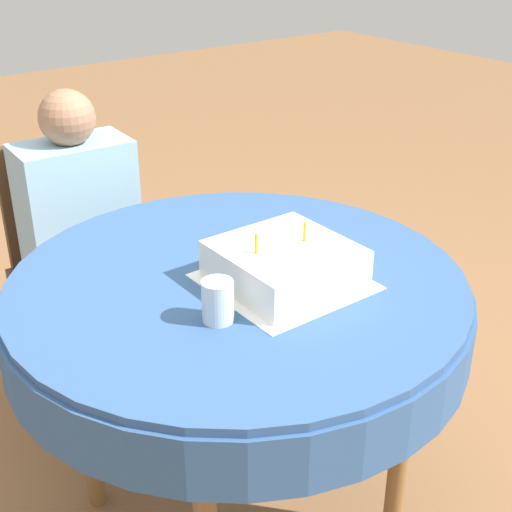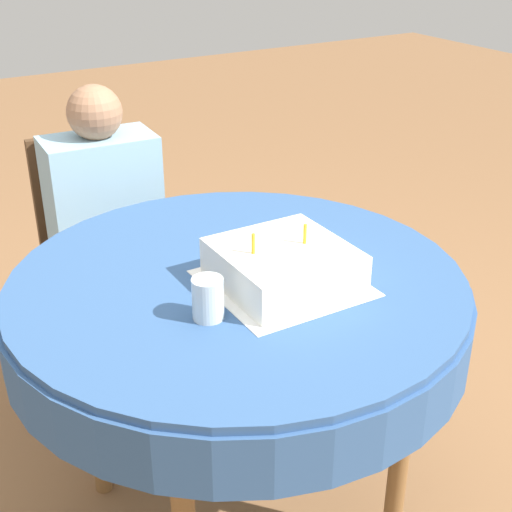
{
  "view_description": "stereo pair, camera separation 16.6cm",
  "coord_description": "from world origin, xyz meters",
  "px_view_note": "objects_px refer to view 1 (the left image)",
  "views": [
    {
      "loc": [
        -0.86,
        -1.21,
        1.58
      ],
      "look_at": [
        0.04,
        -0.03,
        0.83
      ],
      "focal_mm": 50.0,
      "sensor_mm": 36.0,
      "label": 1
    },
    {
      "loc": [
        -0.72,
        -1.3,
        1.58
      ],
      "look_at": [
        0.04,
        -0.03,
        0.83
      ],
      "focal_mm": 50.0,
      "sensor_mm": 36.0,
      "label": 2
    }
  ],
  "objects_px": {
    "birthday_cake": "(285,264)",
    "person": "(83,227)",
    "chair": "(78,262)",
    "drinking_glass": "(218,301)"
  },
  "relations": [
    {
      "from": "birthday_cake",
      "to": "person",
      "type": "bearing_deg",
      "value": 98.67
    },
    {
      "from": "chair",
      "to": "drinking_glass",
      "type": "xyz_separation_m",
      "value": [
        -0.09,
        -0.99,
        0.34
      ]
    },
    {
      "from": "person",
      "to": "drinking_glass",
      "type": "xyz_separation_m",
      "value": [
        -0.09,
        -0.9,
        0.18
      ]
    },
    {
      "from": "birthday_cake",
      "to": "drinking_glass",
      "type": "bearing_deg",
      "value": -167.9
    },
    {
      "from": "person",
      "to": "drinking_glass",
      "type": "distance_m",
      "value": 0.92
    },
    {
      "from": "chair",
      "to": "birthday_cake",
      "type": "height_order",
      "value": "birthday_cake"
    },
    {
      "from": "chair",
      "to": "person",
      "type": "relative_size",
      "value": 0.81
    },
    {
      "from": "birthday_cake",
      "to": "chair",
      "type": "bearing_deg",
      "value": 97.53
    },
    {
      "from": "drinking_glass",
      "to": "birthday_cake",
      "type": "bearing_deg",
      "value": 12.1
    },
    {
      "from": "chair",
      "to": "birthday_cake",
      "type": "bearing_deg",
      "value": -79.47
    }
  ]
}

